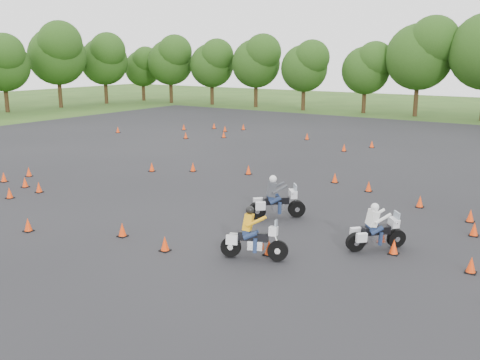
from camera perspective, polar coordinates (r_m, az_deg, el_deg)
The scene contains 6 objects.
ground at distance 17.96m, azimuth -7.06°, elevation -6.18°, with size 140.00×140.00×0.00m, color #2D5119.
asphalt_pad at distance 22.64m, azimuth 2.78°, elevation -1.97°, with size 62.00×62.00×0.00m, color black.
traffic_cones at distance 22.82m, azimuth 2.39°, elevation -1.27°, with size 36.39×33.14×0.45m.
rider_grey at distance 19.77m, azimuth 3.97°, elevation -1.77°, with size 2.15×0.66×1.66m, color #3D3F44, non-canonical shape.
rider_yellow at distance 15.78m, azimuth 1.49°, elevation -5.82°, with size 2.03×0.62×1.57m, color #EFA415, non-canonical shape.
rider_white at distance 17.13m, azimuth 14.34°, elevation -4.73°, with size 2.00×0.61×1.54m, color white, non-canonical shape.
Camera 1 is at (11.05, -12.85, 5.94)m, focal length 40.00 mm.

